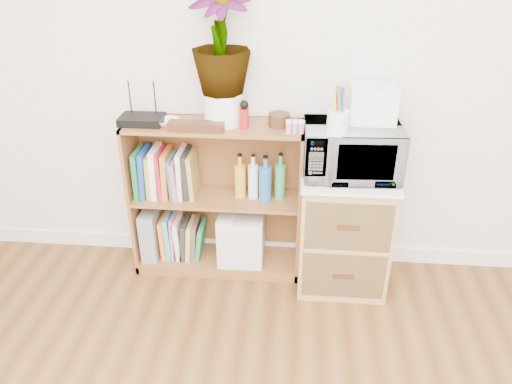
# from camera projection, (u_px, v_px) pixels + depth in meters

# --- Properties ---
(skirting_board) EXTENTS (4.00, 0.02, 0.10)m
(skirting_board) POSITION_uv_depth(u_px,v_px,m) (276.00, 248.00, 3.26)
(skirting_board) COLOR white
(skirting_board) RESTS_ON ground
(bookshelf) EXTENTS (1.00, 0.30, 0.95)m
(bookshelf) POSITION_uv_depth(u_px,v_px,m) (217.00, 200.00, 2.96)
(bookshelf) COLOR brown
(bookshelf) RESTS_ON ground
(wicker_unit) EXTENTS (0.50, 0.45, 0.70)m
(wicker_unit) POSITION_uv_depth(u_px,v_px,m) (343.00, 230.00, 2.90)
(wicker_unit) COLOR #9E7542
(wicker_unit) RESTS_ON ground
(microwave) EXTENTS (0.52, 0.37, 0.28)m
(microwave) POSITION_uv_depth(u_px,v_px,m) (351.00, 151.00, 2.64)
(microwave) COLOR white
(microwave) RESTS_ON wicker_unit
(pen_cup) EXTENTS (0.11, 0.11, 0.12)m
(pen_cup) POSITION_uv_depth(u_px,v_px,m) (338.00, 122.00, 2.45)
(pen_cup) COLOR white
(pen_cup) RESTS_ON microwave
(small_appliance) EXTENTS (0.24, 0.20, 0.19)m
(small_appliance) POSITION_uv_depth(u_px,v_px,m) (372.00, 103.00, 2.60)
(small_appliance) COLOR white
(small_appliance) RESTS_ON microwave
(router) EXTENTS (0.24, 0.16, 0.04)m
(router) POSITION_uv_depth(u_px,v_px,m) (142.00, 120.00, 2.74)
(router) COLOR black
(router) RESTS_ON bookshelf
(white_bowl) EXTENTS (0.13, 0.13, 0.03)m
(white_bowl) POSITION_uv_depth(u_px,v_px,m) (167.00, 122.00, 2.72)
(white_bowl) COLOR white
(white_bowl) RESTS_ON bookshelf
(plant_pot) EXTENTS (0.21, 0.21, 0.17)m
(plant_pot) POSITION_uv_depth(u_px,v_px,m) (223.00, 108.00, 2.71)
(plant_pot) COLOR white
(plant_pot) RESTS_ON bookshelf
(potted_plant) EXTENTS (0.32, 0.32, 0.56)m
(potted_plant) POSITION_uv_depth(u_px,v_px,m) (220.00, 39.00, 2.53)
(potted_plant) COLOR #29672C
(potted_plant) RESTS_ON plant_pot
(trinket_box) EXTENTS (0.30, 0.07, 0.05)m
(trinket_box) POSITION_uv_depth(u_px,v_px,m) (196.00, 126.00, 2.64)
(trinket_box) COLOR #331B0D
(trinket_box) RESTS_ON bookshelf
(kokeshi_doll) EXTENTS (0.05, 0.05, 0.11)m
(kokeshi_doll) POSITION_uv_depth(u_px,v_px,m) (244.00, 118.00, 2.66)
(kokeshi_doll) COLOR #A51415
(kokeshi_doll) RESTS_ON bookshelf
(wooden_bowl) EXTENTS (0.12, 0.12, 0.07)m
(wooden_bowl) POSITION_uv_depth(u_px,v_px,m) (279.00, 120.00, 2.70)
(wooden_bowl) COLOR #39240F
(wooden_bowl) RESTS_ON bookshelf
(paint_jars) EXTENTS (0.10, 0.04, 0.05)m
(paint_jars) POSITION_uv_depth(u_px,v_px,m) (295.00, 129.00, 2.61)
(paint_jars) COLOR pink
(paint_jars) RESTS_ON bookshelf
(file_box) EXTENTS (0.10, 0.25, 0.32)m
(file_box) POSITION_uv_depth(u_px,v_px,m) (152.00, 231.00, 3.11)
(file_box) COLOR gray
(file_box) RESTS_ON bookshelf
(magazine_holder_left) EXTENTS (0.10, 0.26, 0.32)m
(magazine_holder_left) POSITION_uv_depth(u_px,v_px,m) (228.00, 235.00, 3.06)
(magazine_holder_left) COLOR silver
(magazine_holder_left) RESTS_ON bookshelf
(magazine_holder_mid) EXTENTS (0.10, 0.25, 0.31)m
(magazine_holder_mid) POSITION_uv_depth(u_px,v_px,m) (239.00, 237.00, 3.06)
(magazine_holder_mid) COLOR silver
(magazine_holder_mid) RESTS_ON bookshelf
(magazine_holder_right) EXTENTS (0.10, 0.25, 0.32)m
(magazine_holder_right) POSITION_uv_depth(u_px,v_px,m) (255.00, 237.00, 3.05)
(magazine_holder_right) COLOR silver
(magazine_holder_right) RESTS_ON bookshelf
(cookbooks) EXTENTS (0.35, 0.20, 0.30)m
(cookbooks) POSITION_uv_depth(u_px,v_px,m) (166.00, 173.00, 2.91)
(cookbooks) COLOR #1C6937
(cookbooks) RESTS_ON bookshelf
(liquor_bottles) EXTENTS (0.30, 0.07, 0.27)m
(liquor_bottles) POSITION_uv_depth(u_px,v_px,m) (260.00, 178.00, 2.87)
(liquor_bottles) COLOR gold
(liquor_bottles) RESTS_ON bookshelf
(lower_books) EXTENTS (0.27, 0.19, 0.29)m
(lower_books) POSITION_uv_depth(u_px,v_px,m) (182.00, 236.00, 3.11)
(lower_books) COLOR orange
(lower_books) RESTS_ON bookshelf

